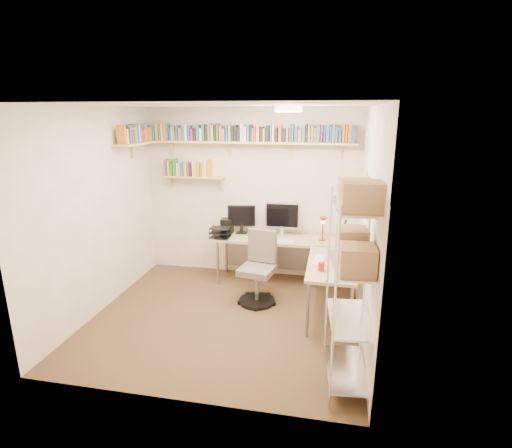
{
  "coord_description": "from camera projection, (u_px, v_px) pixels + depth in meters",
  "views": [
    {
      "loc": [
        1.22,
        -4.26,
        2.42
      ],
      "look_at": [
        0.27,
        0.55,
        1.06
      ],
      "focal_mm": 28.0,
      "sensor_mm": 36.0,
      "label": 1
    }
  ],
  "objects": [
    {
      "name": "office_chair",
      "position": [
        259.0,
        273.0,
        5.23
      ],
      "size": [
        0.51,
        0.52,
        0.95
      ],
      "rotation": [
        0.0,
        0.0,
        -0.18
      ],
      "color": "black",
      "rests_on": "ground"
    },
    {
      "name": "wire_rack",
      "position": [
        355.0,
        241.0,
        3.35
      ],
      "size": [
        0.44,
        0.8,
        1.92
      ],
      "rotation": [
        0.0,
        0.0,
        0.09
      ],
      "color": "silver",
      "rests_on": "ground"
    },
    {
      "name": "corner_desk",
      "position": [
        282.0,
        244.0,
        5.52
      ],
      "size": [
        2.0,
        1.75,
        1.19
      ],
      "color": "tan",
      "rests_on": "ground"
    },
    {
      "name": "room_shell",
      "position": [
        223.0,
        193.0,
        4.49
      ],
      "size": [
        3.24,
        3.04,
        2.52
      ],
      "color": "beige",
      "rests_on": "ground"
    },
    {
      "name": "ground",
      "position": [
        226.0,
        317.0,
        4.9
      ],
      "size": [
        3.2,
        3.2,
        0.0
      ],
      "primitive_type": "plane",
      "color": "#48331E",
      "rests_on": "ground"
    },
    {
      "name": "wall_shelves",
      "position": [
        220.0,
        142.0,
        5.66
      ],
      "size": [
        3.12,
        1.09,
        0.8
      ],
      "color": "tan",
      "rests_on": "ground"
    }
  ]
}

